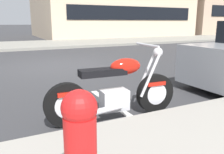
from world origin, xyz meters
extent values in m
plane|color=#333335|center=(0.00, 0.00, 0.00)|extent=(260.00, 260.00, 0.00)
cube|color=gray|center=(12.00, 7.45, 0.07)|extent=(120.00, 5.00, 0.14)
cube|color=silver|center=(0.00, -4.35, 0.00)|extent=(0.12, 2.20, 0.01)
cylinder|color=black|center=(0.46, -4.77, 0.31)|extent=(0.63, 0.15, 0.63)
cylinder|color=silver|center=(0.46, -4.77, 0.31)|extent=(0.35, 0.14, 0.35)
cylinder|color=black|center=(-0.97, -4.68, 0.31)|extent=(0.63, 0.15, 0.63)
cylinder|color=silver|center=(-0.97, -4.68, 0.31)|extent=(0.35, 0.14, 0.35)
cube|color=silver|center=(-0.25, -4.72, 0.30)|extent=(0.42, 0.28, 0.30)
cube|color=black|center=(-0.43, -4.71, 0.73)|extent=(0.69, 0.26, 0.10)
ellipsoid|color=#B7190F|center=(-0.07, -4.74, 0.79)|extent=(0.49, 0.27, 0.24)
cube|color=#B7190F|center=(-0.92, -4.68, 0.49)|extent=(0.37, 0.20, 0.06)
cube|color=#B7190F|center=(0.44, -4.77, 0.49)|extent=(0.33, 0.18, 0.06)
cylinder|color=silver|center=(0.32, -4.69, 0.63)|extent=(0.34, 0.06, 0.65)
cylinder|color=silver|center=(0.31, -4.83, 0.63)|extent=(0.34, 0.06, 0.65)
cylinder|color=silver|center=(0.28, -4.76, 1.09)|extent=(0.07, 0.62, 0.04)
sphere|color=silver|center=(0.48, -4.77, 0.97)|extent=(0.15, 0.15, 0.15)
cylinder|color=silver|center=(-0.56, -4.85, 0.20)|extent=(0.71, 0.13, 0.16)
cylinder|color=black|center=(2.43, -3.85, 0.31)|extent=(0.62, 0.23, 0.62)
sphere|color=red|center=(-1.32, -6.33, 0.89)|extent=(0.24, 0.24, 0.24)
cylinder|color=red|center=(-1.32, -6.19, 0.52)|extent=(0.10, 0.08, 0.10)
cube|color=black|center=(9.01, 9.72, 2.15)|extent=(11.76, 0.06, 1.10)
camera|label=1|loc=(-1.77, -7.70, 1.43)|focal=37.68mm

